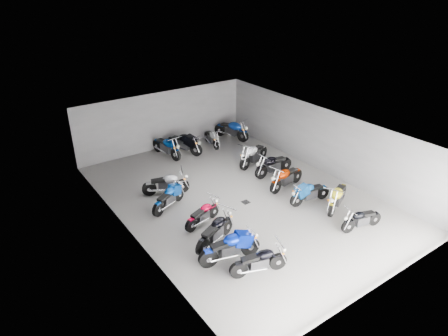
{
  "coord_description": "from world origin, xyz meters",
  "views": [
    {
      "loc": [
        -9.31,
        -12.16,
        9.0
      ],
      "look_at": [
        -0.01,
        1.14,
        1.0
      ],
      "focal_mm": 32.0,
      "sensor_mm": 36.0,
      "label": 1
    }
  ],
  "objects_px": {
    "motorcycle_back_f": "(232,130)",
    "drain_grate": "(246,202)",
    "motorcycle_left_a": "(259,261)",
    "motorcycle_right_e": "(273,165)",
    "motorcycle_left_e": "(169,198)",
    "motorcycle_right_a": "(361,219)",
    "motorcycle_right_f": "(253,154)",
    "motorcycle_back_e": "(212,138)",
    "motorcycle_left_c": "(215,231)",
    "motorcycle_right_c": "(310,193)",
    "motorcycle_right_d": "(286,178)",
    "motorcycle_left_f": "(166,184)",
    "motorcycle_back_d": "(184,143)",
    "motorcycle_left_d": "(203,214)",
    "motorcycle_left_b": "(231,247)",
    "motorcycle_back_c": "(167,147)",
    "motorcycle_right_b": "(337,197)"
  },
  "relations": [
    {
      "from": "motorcycle_left_f",
      "to": "motorcycle_right_b",
      "type": "height_order",
      "value": "motorcycle_right_b"
    },
    {
      "from": "motorcycle_left_a",
      "to": "motorcycle_left_e",
      "type": "height_order",
      "value": "motorcycle_left_e"
    },
    {
      "from": "motorcycle_left_e",
      "to": "motorcycle_left_b",
      "type": "bearing_deg",
      "value": -23.28
    },
    {
      "from": "motorcycle_back_f",
      "to": "motorcycle_left_f",
      "type": "bearing_deg",
      "value": 11.57
    },
    {
      "from": "motorcycle_right_c",
      "to": "motorcycle_right_e",
      "type": "bearing_deg",
      "value": -2.24
    },
    {
      "from": "drain_grate",
      "to": "motorcycle_left_e",
      "type": "distance_m",
      "value": 3.32
    },
    {
      "from": "motorcycle_left_a",
      "to": "motorcycle_right_e",
      "type": "bearing_deg",
      "value": 152.5
    },
    {
      "from": "motorcycle_left_c",
      "to": "motorcycle_left_d",
      "type": "xyz_separation_m",
      "value": [
        0.3,
        1.33,
        -0.08
      ]
    },
    {
      "from": "motorcycle_left_a",
      "to": "motorcycle_back_c",
      "type": "distance_m",
      "value": 10.27
    },
    {
      "from": "motorcycle_left_b",
      "to": "motorcycle_back_f",
      "type": "xyz_separation_m",
      "value": [
        6.64,
        9.06,
        0.03
      ]
    },
    {
      "from": "motorcycle_left_a",
      "to": "motorcycle_left_d",
      "type": "bearing_deg",
      "value": -163.03
    },
    {
      "from": "motorcycle_right_f",
      "to": "motorcycle_back_c",
      "type": "bearing_deg",
      "value": 23.77
    },
    {
      "from": "motorcycle_left_b",
      "to": "motorcycle_right_d",
      "type": "bearing_deg",
      "value": 128.97
    },
    {
      "from": "motorcycle_left_f",
      "to": "motorcycle_back_f",
      "type": "bearing_deg",
      "value": 144.94
    },
    {
      "from": "motorcycle_left_e",
      "to": "motorcycle_back_d",
      "type": "xyz_separation_m",
      "value": [
        3.38,
        4.61,
        0.08
      ]
    },
    {
      "from": "motorcycle_left_e",
      "to": "motorcycle_right_b",
      "type": "xyz_separation_m",
      "value": [
        5.79,
        -4.07,
        0.05
      ]
    },
    {
      "from": "motorcycle_left_b",
      "to": "motorcycle_back_e",
      "type": "height_order",
      "value": "motorcycle_left_b"
    },
    {
      "from": "motorcycle_left_c",
      "to": "motorcycle_right_f",
      "type": "distance_m",
      "value": 6.96
    },
    {
      "from": "motorcycle_back_f",
      "to": "motorcycle_right_a",
      "type": "bearing_deg",
      "value": 63.66
    },
    {
      "from": "motorcycle_left_c",
      "to": "motorcycle_back_c",
      "type": "height_order",
      "value": "motorcycle_back_c"
    },
    {
      "from": "drain_grate",
      "to": "motorcycle_left_f",
      "type": "bearing_deg",
      "value": 133.03
    },
    {
      "from": "motorcycle_left_d",
      "to": "motorcycle_left_e",
      "type": "bearing_deg",
      "value": -179.41
    },
    {
      "from": "motorcycle_right_b",
      "to": "motorcycle_back_c",
      "type": "xyz_separation_m",
      "value": [
        -3.41,
        8.81,
        0.03
      ]
    },
    {
      "from": "motorcycle_right_e",
      "to": "motorcycle_left_f",
      "type": "bearing_deg",
      "value": 76.49
    },
    {
      "from": "motorcycle_left_e",
      "to": "motorcycle_back_f",
      "type": "relative_size",
      "value": 0.82
    },
    {
      "from": "motorcycle_left_a",
      "to": "motorcycle_back_e",
      "type": "distance_m",
      "value": 10.99
    },
    {
      "from": "motorcycle_back_e",
      "to": "motorcycle_left_c",
      "type": "bearing_deg",
      "value": 69.08
    },
    {
      "from": "motorcycle_left_c",
      "to": "motorcycle_left_f",
      "type": "distance_m",
      "value": 4.3
    },
    {
      "from": "motorcycle_left_d",
      "to": "motorcycle_left_f",
      "type": "bearing_deg",
      "value": 166.05
    },
    {
      "from": "motorcycle_left_f",
      "to": "motorcycle_left_c",
      "type": "bearing_deg",
      "value": 21.49
    },
    {
      "from": "motorcycle_left_e",
      "to": "motorcycle_right_a",
      "type": "height_order",
      "value": "motorcycle_left_e"
    },
    {
      "from": "drain_grate",
      "to": "motorcycle_back_f",
      "type": "distance_m",
      "value": 7.39
    },
    {
      "from": "motorcycle_right_c",
      "to": "drain_grate",
      "type": "bearing_deg",
      "value": 61.83
    },
    {
      "from": "motorcycle_left_d",
      "to": "motorcycle_back_c",
      "type": "relative_size",
      "value": 0.78
    },
    {
      "from": "motorcycle_left_e",
      "to": "motorcycle_back_e",
      "type": "distance_m",
      "value": 6.92
    },
    {
      "from": "motorcycle_back_d",
      "to": "motorcycle_left_e",
      "type": "bearing_deg",
      "value": 29.81
    },
    {
      "from": "motorcycle_left_e",
      "to": "motorcycle_back_e",
      "type": "xyz_separation_m",
      "value": [
        5.18,
        4.59,
        -0.02
      ]
    },
    {
      "from": "motorcycle_left_a",
      "to": "motorcycle_right_d",
      "type": "bearing_deg",
      "value": 146.18
    },
    {
      "from": "drain_grate",
      "to": "motorcycle_back_d",
      "type": "height_order",
      "value": "motorcycle_back_d"
    },
    {
      "from": "motorcycle_left_f",
      "to": "motorcycle_right_e",
      "type": "xyz_separation_m",
      "value": [
        5.17,
        -1.31,
        0.03
      ]
    },
    {
      "from": "motorcycle_left_e",
      "to": "motorcycle_back_f",
      "type": "xyz_separation_m",
      "value": [
        6.74,
        4.78,
        0.09
      ]
    },
    {
      "from": "motorcycle_left_a",
      "to": "motorcycle_right_c",
      "type": "bearing_deg",
      "value": 133.19
    },
    {
      "from": "motorcycle_right_f",
      "to": "motorcycle_right_a",
      "type": "bearing_deg",
      "value": 159.4
    },
    {
      "from": "motorcycle_back_f",
      "to": "drain_grate",
      "type": "bearing_deg",
      "value": 40.07
    },
    {
      "from": "drain_grate",
      "to": "motorcycle_right_e",
      "type": "bearing_deg",
      "value": 26.13
    },
    {
      "from": "motorcycle_left_c",
      "to": "motorcycle_right_f",
      "type": "height_order",
      "value": "motorcycle_right_f"
    },
    {
      "from": "motorcycle_right_f",
      "to": "motorcycle_back_e",
      "type": "distance_m",
      "value": 3.34
    },
    {
      "from": "motorcycle_left_a",
      "to": "motorcycle_right_f",
      "type": "bearing_deg",
      "value": 159.88
    },
    {
      "from": "motorcycle_left_f",
      "to": "motorcycle_right_c",
      "type": "xyz_separation_m",
      "value": [
        4.68,
        -4.22,
        -0.02
      ]
    },
    {
      "from": "motorcycle_right_e",
      "to": "motorcycle_left_e",
      "type": "bearing_deg",
      "value": 88.76
    }
  ]
}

